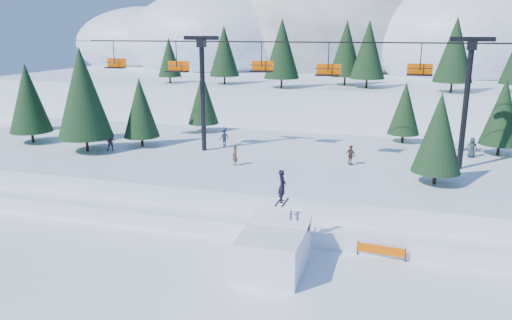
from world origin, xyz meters
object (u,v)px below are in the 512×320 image
(jump_kicker, at_px, (274,249))
(banner_far, at_px, (423,242))
(chairlift, at_px, (316,79))
(banner_near, at_px, (381,250))

(jump_kicker, bearing_deg, banner_far, 33.00)
(chairlift, xyz_separation_m, banner_far, (8.96, -11.19, -8.78))
(banner_far, bearing_deg, jump_kicker, -147.00)
(jump_kicker, xyz_separation_m, banner_far, (8.21, 5.33, -0.76))
(chairlift, height_order, banner_far, chairlift)
(chairlift, distance_m, banner_near, 17.17)
(jump_kicker, bearing_deg, chairlift, 92.59)
(banner_far, bearing_deg, chairlift, 128.67)
(jump_kicker, relative_size, banner_far, 1.96)
(jump_kicker, bearing_deg, banner_near, 29.71)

